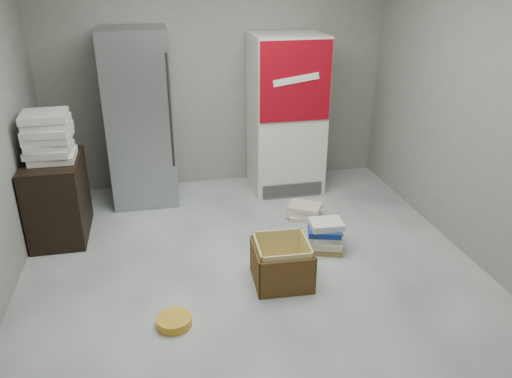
{
  "coord_description": "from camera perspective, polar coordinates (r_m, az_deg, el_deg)",
  "views": [
    {
      "loc": [
        -0.74,
        -3.3,
        2.44
      ],
      "look_at": [
        0.1,
        0.7,
        0.63
      ],
      "focal_mm": 35.0,
      "sensor_mm": 36.0,
      "label": 1
    }
  ],
  "objects": [
    {
      "name": "ground",
      "position": [
        4.18,
        0.69,
        -11.95
      ],
      "size": [
        5.0,
        5.0,
        0.0
      ],
      "primitive_type": "plane",
      "color": "silver",
      "rests_on": "ground"
    },
    {
      "name": "room_shell",
      "position": [
        3.45,
        0.84,
        13.06
      ],
      "size": [
        4.04,
        5.04,
        2.82
      ],
      "color": "gray",
      "rests_on": "ground"
    },
    {
      "name": "steel_fridge",
      "position": [
        5.64,
        -13.12,
        7.88
      ],
      "size": [
        0.7,
        0.72,
        1.9
      ],
      "color": "#95989C",
      "rests_on": "ground"
    },
    {
      "name": "coke_cooler",
      "position": [
        5.84,
        3.46,
        8.53
      ],
      "size": [
        0.8,
        0.73,
        1.8
      ],
      "color": "silver",
      "rests_on": "ground"
    },
    {
      "name": "wood_shelf",
      "position": [
        5.22,
        -21.69,
        -0.97
      ],
      "size": [
        0.5,
        0.8,
        0.8
      ],
      "primitive_type": "cube",
      "color": "black",
      "rests_on": "ground"
    },
    {
      "name": "supply_box_stack",
      "position": [
        5.01,
        -22.67,
        5.57
      ],
      "size": [
        0.43,
        0.44,
        0.45
      ],
      "color": "silver",
      "rests_on": "wood_shelf"
    },
    {
      "name": "phonebook_stack_main",
      "position": [
        4.73,
        7.96,
        -5.38
      ],
      "size": [
        0.38,
        0.33,
        0.3
      ],
      "rotation": [
        0.0,
        0.0,
        -0.18
      ],
      "color": "olive",
      "rests_on": "ground"
    },
    {
      "name": "phonebook_stack_side",
      "position": [
        5.35,
        5.54,
        -2.51
      ],
      "size": [
        0.42,
        0.4,
        0.15
      ],
      "rotation": [
        0.0,
        0.0,
        -0.38
      ],
      "color": "beige",
      "rests_on": "ground"
    },
    {
      "name": "cardboard_box",
      "position": [
        4.25,
        2.96,
        -8.7
      ],
      "size": [
        0.49,
        0.49,
        0.38
      ],
      "rotation": [
        0.0,
        0.0,
        -0.04
      ],
      "color": "gold",
      "rests_on": "ground"
    },
    {
      "name": "bucket_lid",
      "position": [
        3.9,
        -9.36,
        -14.67
      ],
      "size": [
        0.34,
        0.34,
        0.07
      ],
      "primitive_type": "cylinder",
      "rotation": [
        0.0,
        0.0,
        0.35
      ],
      "color": "gold",
      "rests_on": "ground"
    }
  ]
}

